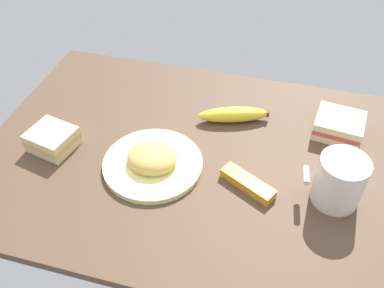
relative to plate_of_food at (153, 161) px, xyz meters
The scene contains 7 objects.
tabletop 9.19cm from the plate_of_food, 38.26° to the left, with size 90.00×64.00×2.00cm, color #4C3828.
plate_of_food is the anchor object (origin of this frame).
coffee_mug_black 36.69cm from the plate_of_food, ahead, with size 11.47×9.06×10.14cm.
sandwich_main 42.18cm from the plate_of_food, 29.27° to the left, with size 11.36×10.48×4.40cm.
sandwich_side 22.70cm from the plate_of_food, behind, with size 10.60×9.91×4.40cm.
banana 23.01cm from the plate_of_food, 54.52° to the left, with size 16.71×8.63×3.63cm.
snack_bar 19.96cm from the plate_of_food, ahead, with size 11.64×3.22×2.00cm, color orange.
Camera 1 is at (16.56, -61.28, 65.24)cm, focal length 39.07 mm.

